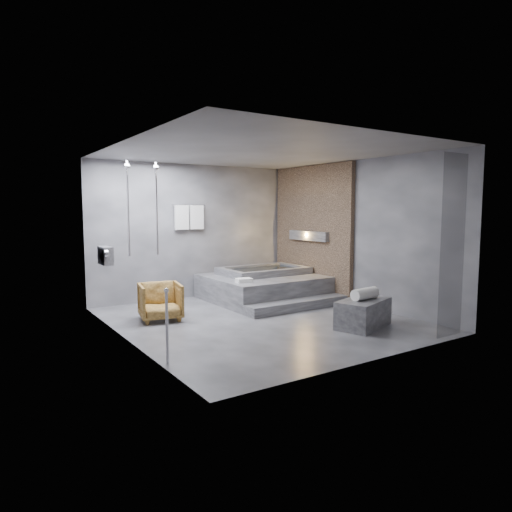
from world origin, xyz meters
TOP-DOWN VIEW (x-y plane):
  - room at (0.40, 0.24)m, footprint 5.00×5.04m
  - tub_deck at (1.05, 1.45)m, footprint 2.20×2.00m
  - tub_step at (1.05, 0.27)m, footprint 2.20×0.36m
  - concrete_bench at (1.12, -1.29)m, footprint 1.10×0.83m
  - driftwood_chair at (-1.40, 0.93)m, footprint 0.80×0.82m
  - rolled_towel at (1.15, -1.28)m, footprint 0.53×0.24m
  - deck_towel at (0.26, 0.92)m, footprint 0.32×0.25m

SIDE VIEW (x-z plane):
  - tub_step at x=1.05m, z-range 0.00..0.18m
  - concrete_bench at x=1.12m, z-range 0.00..0.44m
  - tub_deck at x=1.05m, z-range 0.00..0.50m
  - driftwood_chair at x=-1.40m, z-range 0.00..0.63m
  - rolled_towel at x=1.15m, z-range 0.44..0.63m
  - deck_towel at x=0.26m, z-range 0.50..0.58m
  - room at x=0.40m, z-range 0.32..3.14m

